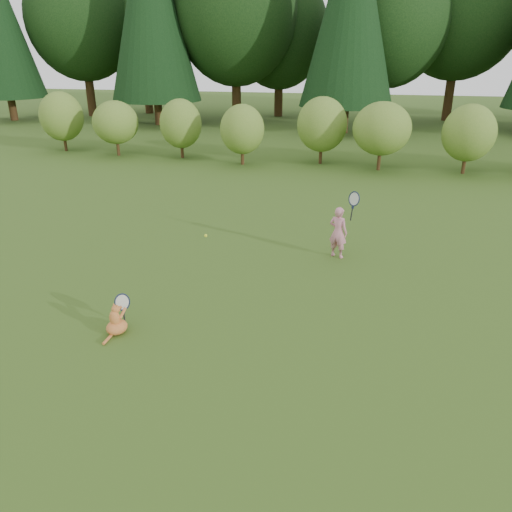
# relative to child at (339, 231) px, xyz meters

# --- Properties ---
(ground) EXTENTS (100.00, 100.00, 0.00)m
(ground) POSITION_rel_child_xyz_m (-1.72, -2.81, -0.64)
(ground) COLOR #315217
(ground) RESTS_ON ground
(shrub_row) EXTENTS (28.00, 3.00, 2.80)m
(shrub_row) POSITION_rel_child_xyz_m (-1.72, 10.19, 0.76)
(shrub_row) COLOR #4D7825
(shrub_row) RESTS_ON ground
(child) EXTENTS (0.72, 0.51, 1.82)m
(child) POSITION_rel_child_xyz_m (0.00, 0.00, 0.00)
(child) COLOR #D27D92
(child) RESTS_ON ground
(cat) EXTENTS (0.54, 0.79, 0.75)m
(cat) POSITION_rel_child_xyz_m (-3.48, -4.23, -0.36)
(cat) COLOR #B76023
(cat) RESTS_ON ground
(tennis_ball) EXTENTS (0.06, 0.06, 0.06)m
(tennis_ball) POSITION_rel_child_xyz_m (-2.59, -1.91, 0.37)
(tennis_ball) COLOR #CDD519
(tennis_ball) RESTS_ON ground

